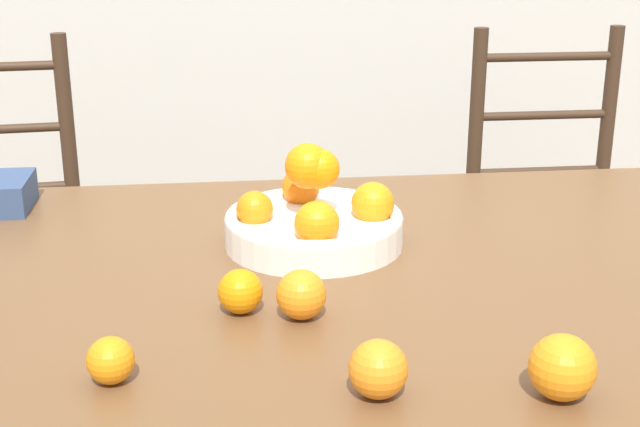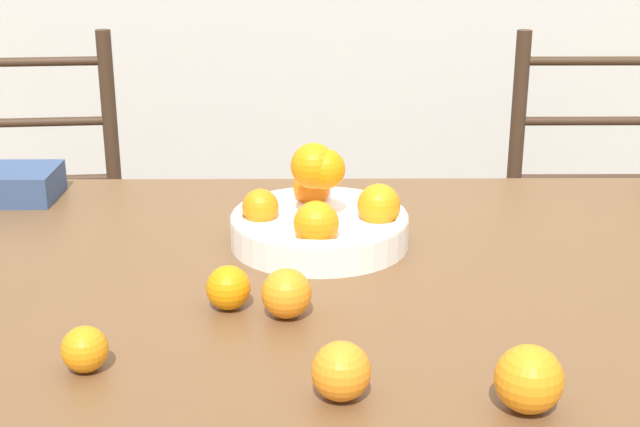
# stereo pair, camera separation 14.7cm
# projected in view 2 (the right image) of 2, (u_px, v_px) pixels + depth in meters

# --- Properties ---
(dining_table) EXTENTS (1.83, 1.04, 0.76)m
(dining_table) POSITION_uv_depth(u_px,v_px,m) (390.00, 314.00, 1.51)
(dining_table) COLOR brown
(dining_table) RESTS_ON ground_plane
(fruit_bowl) EXTENTS (0.32, 0.32, 0.19)m
(fruit_bowl) POSITION_uv_depth(u_px,v_px,m) (320.00, 218.00, 1.58)
(fruit_bowl) COLOR white
(fruit_bowl) RESTS_ON dining_table
(orange_loose_0) EXTENTS (0.07, 0.07, 0.07)m
(orange_loose_0) POSITION_uv_depth(u_px,v_px,m) (287.00, 293.00, 1.30)
(orange_loose_0) COLOR orange
(orange_loose_0) RESTS_ON dining_table
(orange_loose_1) EXTENTS (0.07, 0.07, 0.07)m
(orange_loose_1) POSITION_uv_depth(u_px,v_px,m) (341.00, 371.00, 1.08)
(orange_loose_1) COLOR orange
(orange_loose_1) RESTS_ON dining_table
(orange_loose_2) EXTENTS (0.08, 0.08, 0.08)m
(orange_loose_2) POSITION_uv_depth(u_px,v_px,m) (529.00, 379.00, 1.05)
(orange_loose_2) COLOR orange
(orange_loose_2) RESTS_ON dining_table
(orange_loose_3) EXTENTS (0.06, 0.06, 0.06)m
(orange_loose_3) POSITION_uv_depth(u_px,v_px,m) (85.00, 349.00, 1.15)
(orange_loose_3) COLOR orange
(orange_loose_3) RESTS_ON dining_table
(orange_loose_4) EXTENTS (0.07, 0.07, 0.07)m
(orange_loose_4) POSITION_uv_depth(u_px,v_px,m) (228.00, 288.00, 1.33)
(orange_loose_4) COLOR orange
(orange_loose_4) RESTS_ON dining_table
(chair_left) EXTENTS (0.45, 0.44, 1.03)m
(chair_left) POSITION_uv_depth(u_px,v_px,m) (40.00, 248.00, 2.36)
(chair_left) COLOR #382619
(chair_left) RESTS_ON ground_plane
(chair_right) EXTENTS (0.42, 0.40, 1.03)m
(chair_right) POSITION_uv_depth(u_px,v_px,m) (592.00, 246.00, 2.38)
(chair_right) COLOR #382619
(chair_right) RESTS_ON ground_plane
(book_stack) EXTENTS (0.19, 0.15, 0.06)m
(book_stack) POSITION_uv_depth(u_px,v_px,m) (9.00, 184.00, 1.83)
(book_stack) COLOR #334770
(book_stack) RESTS_ON dining_table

